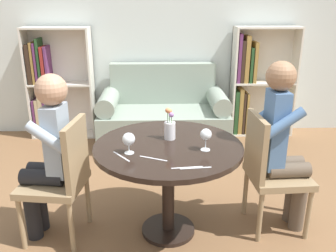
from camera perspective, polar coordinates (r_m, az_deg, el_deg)
The scene contains 17 objects.
ground_plane at distance 2.82m, azimuth 0.03°, elevation -16.46°, with size 16.00×16.00×0.00m, color brown.
back_wall at distance 4.54m, azimuth -0.92°, elevation 15.74°, with size 5.20×0.05×2.70m.
round_table at distance 2.52m, azimuth 0.04°, elevation -5.60°, with size 1.04×1.04×0.71m.
couch at distance 4.32m, azimuth -0.75°, elevation 1.48°, with size 1.52×0.80×0.92m.
bookshelf_left at distance 4.67m, azimuth -17.97°, elevation 6.33°, with size 0.79×0.28×1.36m.
bookshelf_right at distance 4.64m, azimuth 13.53°, elevation 6.83°, with size 0.79×0.28×1.36m.
chair_left at distance 2.63m, azimuth -16.60°, elevation -7.64°, with size 0.47×0.47×0.90m.
chair_right at distance 2.73m, azimuth 15.97°, elevation -6.51°, with size 0.44×0.44×0.90m.
person_left at distance 2.60m, azimuth -18.70°, elevation -4.20°, with size 0.45×0.38×1.22m.
person_right at distance 2.69m, azimuth 18.05°, elevation -2.76°, with size 0.43×0.35×1.28m.
wine_glass_left at distance 2.31m, azimuth -6.32°, elevation -2.21°, with size 0.08×0.08×0.14m.
wine_glass_right at distance 2.36m, azimuth 6.10°, elevation -1.47°, with size 0.08×0.08×0.15m.
flower_vase at distance 2.54m, azimuth 0.28°, elevation -0.31°, with size 0.08×0.08×0.23m.
knife_left_setting at distance 2.15m, azimuth 3.06°, elevation -6.66°, with size 0.19×0.03×0.00m.
fork_left_setting at distance 2.26m, azimuth -2.37°, elevation -5.23°, with size 0.18×0.09×0.00m.
knife_right_setting at distance 2.14m, azimuth 4.48°, elevation -6.73°, with size 0.19×0.03×0.00m.
fork_right_setting at distance 2.31m, azimuth -7.49°, elevation -4.86°, with size 0.12×0.16×0.00m.
Camera 1 is at (-0.07, -2.27, 1.66)m, focal length 38.00 mm.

